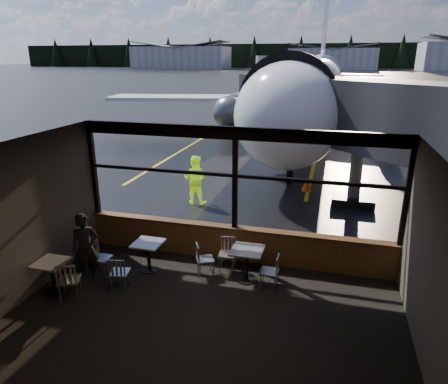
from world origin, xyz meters
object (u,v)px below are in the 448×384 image
at_px(airliner, 315,49).
at_px(ground_crew, 195,180).
at_px(chair_near_w, 205,259).
at_px(cafe_table_mid, 149,256).
at_px(cafe_table_left, 53,276).
at_px(cone_nose, 307,184).
at_px(jet_bridge, 372,139).
at_px(chair_near_n, 227,255).
at_px(chair_mid_w, 101,259).
at_px(cone_wing, 224,127).
at_px(passenger, 85,248).
at_px(chair_near_e, 269,272).
at_px(chair_mid_s, 120,273).
at_px(chair_left_s, 69,280).
at_px(cafe_table_near, 247,265).

xyz_separation_m(airliner, ground_crew, (-3.11, -15.71, -4.71)).
bearing_deg(chair_near_w, cafe_table_mid, -112.35).
relative_size(cafe_table_left, cone_nose, 1.34).
xyz_separation_m(jet_bridge, chair_near_n, (-3.64, -6.11, -1.92)).
xyz_separation_m(chair_mid_w, cone_wing, (-2.39, 20.47, -0.16)).
relative_size(passenger, ground_crew, 0.95).
bearing_deg(ground_crew, chair_near_e, 126.18).
bearing_deg(chair_mid_w, cone_wing, -171.76).
bearing_deg(chair_mid_s, airliner, 71.25).
relative_size(chair_mid_w, cone_wing, 1.61).
relative_size(chair_left_s, passenger, 0.55).
relative_size(jet_bridge, chair_near_e, 12.80).
height_order(chair_near_e, passenger, passenger).
height_order(airliner, passenger, airliner).
xyz_separation_m(chair_near_w, passenger, (-2.60, -0.97, 0.43)).
relative_size(chair_near_e, chair_near_n, 0.99).
relative_size(airliner, cone_wing, 69.18).
relative_size(cafe_table_near, cone_nose, 1.47).
relative_size(jet_bridge, chair_mid_s, 12.57).
height_order(airliner, cone_wing, airliner).
xyz_separation_m(chair_near_w, chair_mid_w, (-2.44, -0.63, 0.01)).
bearing_deg(cone_wing, cafe_table_left, -85.38).
distance_m(chair_near_n, ground_crew, 5.06).
bearing_deg(ground_crew, cafe_table_near, 122.68).
relative_size(airliner, chair_near_w, 44.36).
relative_size(chair_near_n, chair_mid_w, 0.99).
xyz_separation_m(chair_near_e, chair_mid_s, (-3.27, -0.93, 0.01)).
relative_size(cafe_table_near, chair_mid_w, 0.96).
bearing_deg(ground_crew, chair_near_w, 112.79).
height_order(jet_bridge, cafe_table_left, jet_bridge).
bearing_deg(chair_mid_s, chair_near_e, 4.65).
bearing_deg(cone_wing, cafe_table_near, -73.53).
bearing_deg(chair_mid_w, cafe_table_left, -33.37).
bearing_deg(chair_near_n, chair_left_s, 29.78).
relative_size(cafe_table_mid, cone_wing, 1.44).
distance_m(cafe_table_mid, chair_near_n, 1.94).
distance_m(cafe_table_near, cafe_table_mid, 2.45).
bearing_deg(cafe_table_mid, cone_wing, 99.70).
bearing_deg(jet_bridge, cone_wing, 123.73).
distance_m(cafe_table_near, cafe_table_left, 4.43).
height_order(cone_nose, cone_wing, cone_nose).
bearing_deg(cafe_table_near, chair_mid_s, -157.29).
bearing_deg(cafe_table_mid, ground_crew, 95.59).
relative_size(chair_near_e, cone_wing, 1.58).
xyz_separation_m(cafe_table_left, chair_near_n, (3.56, 1.92, 0.05)).
relative_size(chair_near_w, passenger, 0.49).
bearing_deg(airliner, chair_mid_s, -97.35).
bearing_deg(airliner, cone_nose, -86.60).
relative_size(chair_near_n, cone_wing, 1.60).
height_order(chair_mid_w, cone_wing, chair_mid_w).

